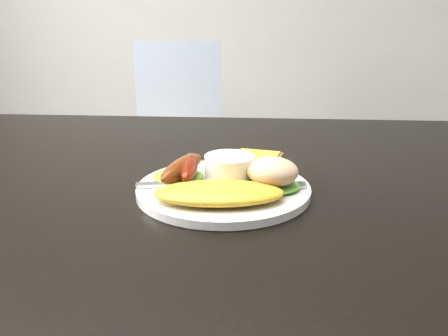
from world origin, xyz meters
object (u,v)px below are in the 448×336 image
dining_table (156,180)px  dining_chair (174,152)px  person (59,143)px  plate (223,189)px

dining_table → dining_chair: (-0.19, 1.13, -0.28)m
person → plate: (0.49, -0.57, 0.10)m
person → plate: bearing=111.4°
dining_chair → plate: plate is taller
plate → dining_table: bearing=138.9°
dining_table → person: size_ratio=0.91×
dining_table → plate: (0.11, -0.10, 0.03)m
dining_table → person: 0.61m
dining_chair → plate: (0.31, -1.23, 0.31)m
dining_table → plate: plate is taller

